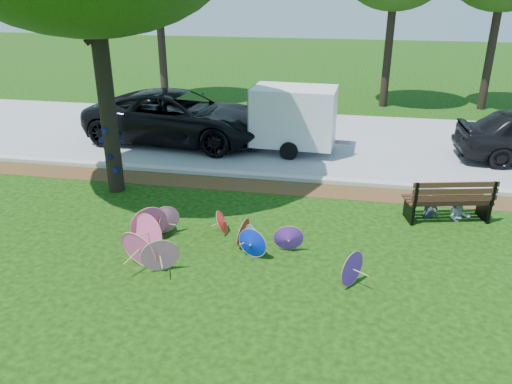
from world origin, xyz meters
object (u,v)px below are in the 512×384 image
parasol_pile (195,237)px  black_van (178,117)px  cargo_trailer (294,116)px  person_left (432,197)px  person_right (462,197)px  park_bench (447,198)px

parasol_pile → black_van: (-3.00, 7.73, 0.53)m
black_van → cargo_trailer: size_ratio=2.42×
black_van → person_left: black_van is taller
parasol_pile → person_right: (5.91, 2.85, 0.19)m
black_van → parasol_pile: bearing=-153.9°
black_van → park_bench: size_ratio=3.15×
parasol_pile → person_right: person_right is taller
parasol_pile → black_van: black_van is taller
parasol_pile → park_bench: bearing=26.7°
person_left → person_right: 0.70m
parasol_pile → person_left: person_left is taller
park_bench → person_right: size_ratio=1.81×
cargo_trailer → park_bench: size_ratio=1.30×
parasol_pile → person_left: bearing=28.7°
cargo_trailer → person_left: cargo_trailer is taller
cargo_trailer → person_left: (3.98, -4.50, -0.72)m
parasol_pile → person_right: 6.57m
cargo_trailer → parasol_pile: bearing=-97.1°
black_van → park_bench: black_van is taller
person_right → cargo_trailer: bearing=130.1°
parasol_pile → cargo_trailer: cargo_trailer is taller
parasol_pile → black_van: bearing=111.2°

